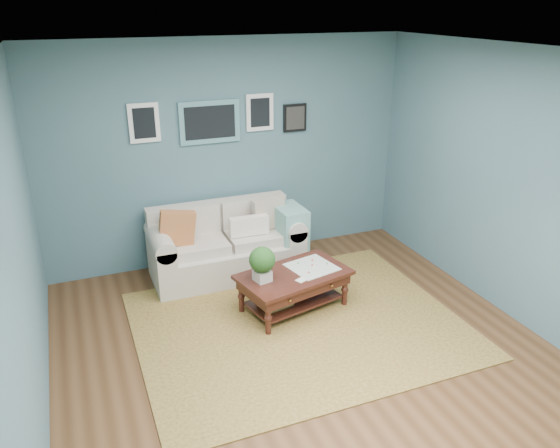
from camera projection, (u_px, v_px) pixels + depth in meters
room_shell at (315, 224)px, 4.50m from camera, size 5.00×5.02×2.70m
area_rug at (299, 324)px, 5.56m from camera, size 3.20×2.56×0.01m
loveseat at (232, 243)px, 6.51m from camera, size 1.80×0.82×0.93m
coffee_table at (289, 281)px, 5.69m from camera, size 1.26×0.90×0.80m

